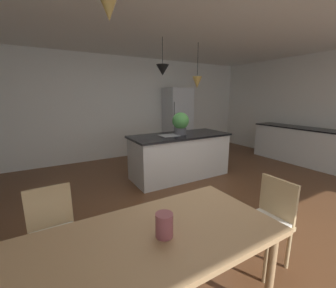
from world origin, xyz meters
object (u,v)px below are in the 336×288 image
dining_table (135,251)px  chair_far_left (53,234)px  potted_plant_on_island (181,123)px  chair_kitchen_end (268,219)px  kitchen_island (180,155)px  vase_on_dining_table (164,225)px  refrigerator (177,121)px

dining_table → chair_far_left: (-0.46, 0.81, -0.21)m
potted_plant_on_island → chair_kitchen_end: bearing=-103.4°
kitchen_island → vase_on_dining_table: vase_on_dining_table is taller
dining_table → potted_plant_on_island: 3.18m
chair_kitchen_end → kitchen_island: size_ratio=0.42×
dining_table → chair_kitchen_end: bearing=-0.0°
kitchen_island → vase_on_dining_table: 3.08m
dining_table → vase_on_dining_table: vase_on_dining_table is taller
dining_table → kitchen_island: 3.15m
refrigerator → dining_table: bearing=-125.6°
chair_far_left → kitchen_island: kitchen_island is taller
kitchen_island → potted_plant_on_island: size_ratio=4.57×
dining_table → kitchen_island: bearing=51.4°
chair_kitchen_end → chair_far_left: size_ratio=1.00×
potted_plant_on_island → chair_far_left: bearing=-145.8°
refrigerator → vase_on_dining_table: 5.12m
chair_kitchen_end → chair_far_left: (-1.85, 0.81, 0.00)m
chair_kitchen_end → vase_on_dining_table: size_ratio=5.35×
kitchen_island → vase_on_dining_table: size_ratio=12.67×
chair_far_left → potted_plant_on_island: potted_plant_on_island is taller
dining_table → chair_far_left: bearing=119.6°
chair_far_left → chair_kitchen_end: bearing=-23.6°
chair_far_left → vase_on_dining_table: bearing=-52.4°
vase_on_dining_table → dining_table: bearing=167.6°
chair_far_left → refrigerator: bearing=44.4°
chair_kitchen_end → potted_plant_on_island: size_ratio=1.93×
vase_on_dining_table → chair_kitchen_end: bearing=2.0°
chair_kitchen_end → chair_far_left: same height
refrigerator → vase_on_dining_table: bearing=-123.6°
refrigerator → chair_far_left: bearing=-135.6°
refrigerator → potted_plant_on_island: bearing=-120.9°
chair_far_left → potted_plant_on_island: 3.01m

